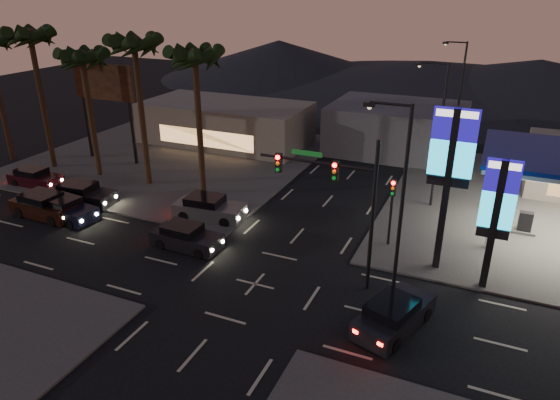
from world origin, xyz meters
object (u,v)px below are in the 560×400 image
at_px(car_lane_a_mid, 45,206).
at_px(car_lane_b_mid, 82,195).
at_px(car_lane_b_front, 209,208).
at_px(pylon_sign_tall, 451,159).
at_px(suv_station, 394,315).
at_px(car_lane_b_rear, 35,178).
at_px(car_lane_a_rear, 65,209).
at_px(car_lane_a_front, 186,237).
at_px(pylon_sign_short, 497,206).
at_px(traffic_signal_mast, 339,190).

height_order(car_lane_a_mid, car_lane_b_mid, car_lane_a_mid).
bearing_deg(car_lane_b_front, pylon_sign_tall, -2.03).
bearing_deg(pylon_sign_tall, car_lane_b_front, 177.97).
bearing_deg(car_lane_b_mid, pylon_sign_tall, 2.41).
bearing_deg(car_lane_b_front, car_lane_a_mid, -158.29).
relative_size(car_lane_a_mid, suv_station, 1.03).
relative_size(car_lane_a_mid, car_lane_b_rear, 1.16).
bearing_deg(pylon_sign_tall, car_lane_a_mid, -171.90).
xyz_separation_m(car_lane_b_front, car_lane_b_rear, (-15.59, -0.28, -0.08)).
bearing_deg(car_lane_a_rear, car_lane_b_rear, 151.96).
xyz_separation_m(pylon_sign_tall, car_lane_a_rear, (-23.69, -3.39, -5.70)).
distance_m(car_lane_a_rear, suv_station, 22.79).
bearing_deg(car_lane_a_front, car_lane_b_front, 101.98).
height_order(pylon_sign_short, car_lane_a_front, pylon_sign_short).
bearing_deg(pylon_sign_short, suv_station, -124.49).
distance_m(car_lane_b_front, suv_station, 15.40).
xyz_separation_m(car_lane_a_rear, car_lane_b_mid, (-0.80, 2.35, 0.03)).
xyz_separation_m(pylon_sign_tall, suv_station, (-1.08, -6.22, -5.69)).
height_order(pylon_sign_tall, car_lane_b_front, pylon_sign_tall).
xyz_separation_m(pylon_sign_tall, car_lane_b_front, (-14.92, 0.53, -5.66)).
bearing_deg(pylon_sign_short, car_lane_a_mid, -174.66).
distance_m(pylon_sign_tall, car_lane_b_mid, 25.16).
bearing_deg(car_lane_a_rear, suv_station, -7.13).
relative_size(pylon_sign_tall, car_lane_b_front, 1.81).
xyz_separation_m(pylon_sign_tall, car_lane_b_rear, (-30.52, 0.25, -5.74)).
xyz_separation_m(car_lane_a_mid, car_lane_b_mid, (0.80, 2.57, -0.03)).
bearing_deg(pylon_sign_tall, pylon_sign_short, -21.80).
distance_m(car_lane_b_mid, suv_station, 23.98).
bearing_deg(pylon_sign_short, pylon_sign_tall, 158.20).
bearing_deg(car_lane_b_front, car_lane_b_rear, -178.95).
distance_m(car_lane_a_mid, car_lane_a_rear, 1.61).
bearing_deg(car_lane_b_mid, car_lane_a_front, -13.35).
distance_m(pylon_sign_short, car_lane_b_mid, 27.28).
bearing_deg(car_lane_a_rear, pylon_sign_short, 5.21).
height_order(pylon_sign_short, traffic_signal_mast, traffic_signal_mast).
distance_m(pylon_sign_short, car_lane_b_rear, 33.28).
height_order(pylon_sign_tall, car_lane_a_front, pylon_sign_tall).
bearing_deg(pylon_sign_short, car_lane_a_front, -171.39).
height_order(traffic_signal_mast, car_lane_b_front, traffic_signal_mast).
relative_size(car_lane_b_front, car_lane_b_rear, 1.14).
xyz_separation_m(car_lane_a_front, car_lane_b_front, (-0.86, 4.04, 0.07)).
height_order(car_lane_a_mid, car_lane_b_rear, car_lane_a_mid).
relative_size(pylon_sign_short, car_lane_a_mid, 1.39).
relative_size(pylon_sign_tall, car_lane_a_front, 2.03).
xyz_separation_m(traffic_signal_mast, car_lane_b_front, (-10.18, 4.04, -4.49)).
xyz_separation_m(pylon_sign_tall, pylon_sign_short, (2.50, -1.00, -1.74)).
distance_m(car_lane_b_front, car_lane_b_mid, 9.70).
xyz_separation_m(pylon_sign_short, car_lane_a_rear, (-26.19, -2.39, -3.97)).
distance_m(traffic_signal_mast, car_lane_b_front, 11.84).
xyz_separation_m(traffic_signal_mast, car_lane_a_mid, (-20.55, -0.09, -4.47)).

